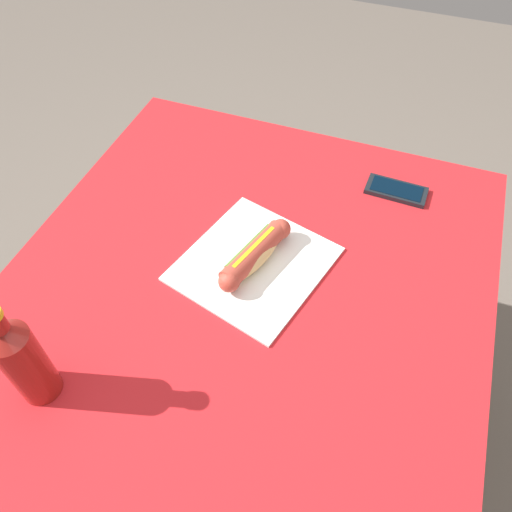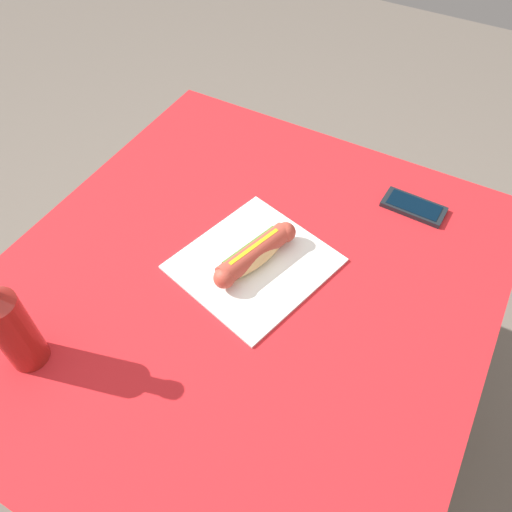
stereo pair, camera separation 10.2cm
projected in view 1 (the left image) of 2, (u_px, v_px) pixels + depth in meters
ground_plane at (248, 424)px, 1.58m from camera, size 6.00×6.00×0.00m
dining_table at (245, 320)px, 1.11m from camera, size 1.06×0.96×0.73m
paper_wrapper at (256, 264)px, 1.05m from camera, size 0.35×0.33×0.01m
hot_dog at (256, 255)px, 1.02m from camera, size 0.21×0.10×0.05m
cell_phone at (396, 190)px, 1.18m from camera, size 0.07×0.14×0.01m
soda_bottle at (22, 359)px, 0.80m from camera, size 0.07×0.07×0.24m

